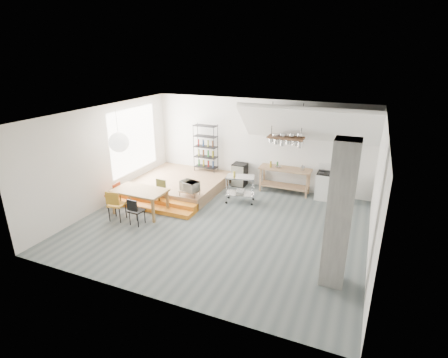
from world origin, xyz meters
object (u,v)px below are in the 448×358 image
at_px(rolling_cart, 240,186).
at_px(mini_fridge, 240,174).
at_px(stove, 325,185).
at_px(dining_table, 140,192).

distance_m(rolling_cart, mini_fridge, 1.57).
bearing_deg(rolling_cart, mini_fridge, 98.31).
bearing_deg(rolling_cart, stove, 16.10).
relative_size(dining_table, rolling_cart, 1.63).
relative_size(stove, rolling_cart, 1.17).
relative_size(stove, dining_table, 0.72).
height_order(dining_table, rolling_cart, rolling_cart).
bearing_deg(mini_fridge, rolling_cart, -68.88).
distance_m(stove, dining_table, 6.12).
bearing_deg(rolling_cart, dining_table, -154.66).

